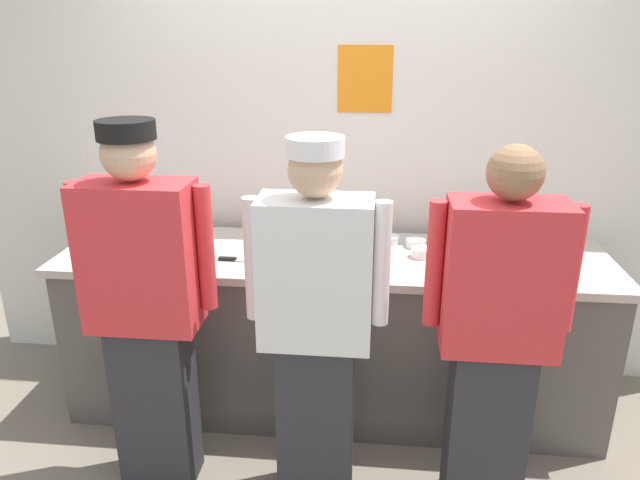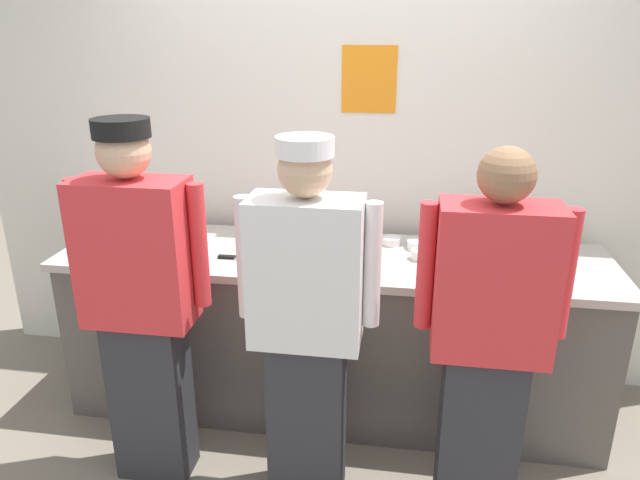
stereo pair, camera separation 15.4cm
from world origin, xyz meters
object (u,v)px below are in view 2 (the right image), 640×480
object	(u,v)px
chef_far_right	(489,336)
plate_stack_front	(294,254)
sheet_tray	(168,244)
ramekin_red_sauce	(421,254)
deli_cup	(341,235)
chefs_knife	(240,258)
plate_stack_rear	(546,252)
ramekin_orange_sauce	(391,241)
chef_near_left	(141,300)
chef_center	(306,320)
ramekin_green_sauce	(309,239)
ramekin_yellow_sauce	(417,245)
squeeze_bottle_primary	(572,252)
squeeze_bottle_secondary	(554,253)
mixing_bowl_steel	(484,245)

from	to	relation	value
chef_far_right	plate_stack_front	world-z (taller)	chef_far_right
sheet_tray	chef_far_right	bearing A→B (deg)	-21.77
plate_stack_front	ramekin_red_sauce	world-z (taller)	plate_stack_front
deli_cup	chefs_knife	world-z (taller)	deli_cup
plate_stack_rear	ramekin_orange_sauce	size ratio (longest dim) A/B	2.38
chef_far_right	deli_cup	xyz separation A→B (m)	(-0.69, 0.81, 0.10)
deli_cup	chefs_knife	distance (m)	0.56
chef_near_left	chef_center	distance (m)	0.73
deli_cup	ramekin_green_sauce	bearing A→B (deg)	-175.61
ramekin_yellow_sauce	chef_near_left	bearing A→B (deg)	-146.12
chef_near_left	squeeze_bottle_primary	world-z (taller)	chef_near_left
chef_far_right	ramekin_green_sauce	world-z (taller)	chef_far_right
ramekin_yellow_sauce	ramekin_orange_sauce	distance (m)	0.14
plate_stack_rear	deli_cup	bearing A→B (deg)	179.01
ramekin_red_sauce	squeeze_bottle_secondary	bearing A→B (deg)	-4.97
ramekin_red_sauce	ramekin_yellow_sauce	world-z (taller)	ramekin_red_sauce
ramekin_orange_sauce	chefs_knife	size ratio (longest dim) A/B	0.37
chef_near_left	plate_stack_rear	world-z (taller)	chef_near_left
plate_stack_front	deli_cup	distance (m)	0.34
squeeze_bottle_secondary	ramekin_yellow_sauce	world-z (taller)	squeeze_bottle_secondary
plate_stack_rear	ramekin_green_sauce	bearing A→B (deg)	179.75
squeeze_bottle_secondary	ramekin_green_sauce	size ratio (longest dim) A/B	1.86
plate_stack_front	squeeze_bottle_secondary	size ratio (longest dim) A/B	1.16
plate_stack_front	mixing_bowl_steel	bearing A→B (deg)	14.02
deli_cup	chef_center	bearing A→B (deg)	-92.70
chef_far_right	squeeze_bottle_secondary	bearing A→B (deg)	59.75
chef_near_left	deli_cup	xyz separation A→B (m)	(0.77, 0.80, 0.06)
squeeze_bottle_primary	chefs_knife	size ratio (longest dim) A/B	0.69
sheet_tray	ramekin_orange_sauce	size ratio (longest dim) A/B	4.26
ramekin_yellow_sauce	plate_stack_rear	bearing A→B (deg)	-0.65
chef_near_left	mixing_bowl_steel	world-z (taller)	chef_near_left
squeeze_bottle_secondary	ramekin_yellow_sauce	distance (m)	0.67
sheet_tray	ramekin_yellow_sauce	size ratio (longest dim) A/B	4.16
chef_near_left	ramekin_yellow_sauce	xyz separation A→B (m)	(1.17, 0.79, 0.03)
chef_far_right	plate_stack_front	size ratio (longest dim) A/B	7.36
chef_center	mixing_bowl_steel	size ratio (longest dim) A/B	5.08
plate_stack_rear	chef_center	bearing A→B (deg)	-143.58
chef_far_right	ramekin_orange_sauce	size ratio (longest dim) A/B	15.93
ramekin_green_sauce	chef_far_right	bearing A→B (deg)	-42.73
deli_cup	chefs_knife	size ratio (longest dim) A/B	0.37
ramekin_yellow_sauce	chefs_knife	world-z (taller)	ramekin_yellow_sauce
plate_stack_rear	chef_far_right	bearing A→B (deg)	-114.45
mixing_bowl_steel	squeeze_bottle_primary	xyz separation A→B (m)	(0.39, -0.13, 0.04)
plate_stack_rear	ramekin_green_sauce	size ratio (longest dim) A/B	2.37
ramekin_orange_sauce	chef_near_left	bearing A→B (deg)	-141.29
chef_far_right	ramekin_green_sauce	size ratio (longest dim) A/B	15.88
squeeze_bottle_primary	plate_stack_front	bearing A→B (deg)	-175.56
squeeze_bottle_secondary	chefs_knife	xyz separation A→B (m)	(-1.51, -0.09, -0.08)
plate_stack_rear	sheet_tray	xyz separation A→B (m)	(-1.95, -0.15, -0.01)
chef_far_right	ramekin_red_sauce	size ratio (longest dim) A/B	15.74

